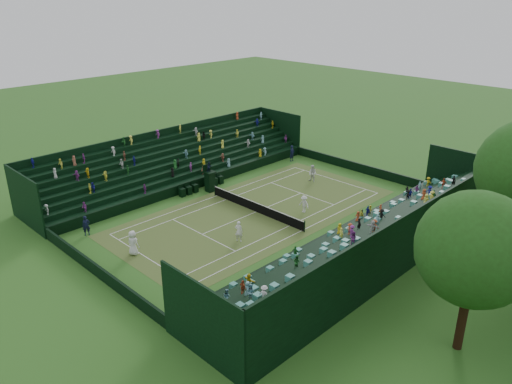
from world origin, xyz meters
TOP-DOWN VIEW (x-y plane):
  - ground at (0.00, 0.00)m, footprint 160.00×160.00m
  - court_surface at (0.00, 0.00)m, footprint 12.97×26.77m
  - perimeter_wall_north at (0.00, 15.88)m, footprint 17.17×0.20m
  - perimeter_wall_south at (0.00, -15.88)m, footprint 17.17×0.20m
  - perimeter_wall_east at (8.48, 0.00)m, footprint 0.20×31.77m
  - perimeter_wall_west at (-8.48, 0.00)m, footprint 0.20×31.77m
  - north_grandstand at (12.66, 0.00)m, footprint 6.60×32.00m
  - south_grandstand at (-12.66, 0.00)m, footprint 6.60×32.00m
  - tennis_net at (0.00, 0.00)m, footprint 11.67×0.10m
  - umpire_chair at (-6.93, 0.33)m, footprint 1.00×1.00m
  - courtside_chairs at (-7.82, -0.02)m, footprint 0.55×5.52m
  - player_near_west at (-1.11, -12.29)m, footprint 1.15×0.94m
  - player_near_east at (3.06, -5.04)m, footprint 0.79×0.68m
  - player_far_west at (-1.28, 9.80)m, footprint 0.94×0.76m
  - player_far_east at (3.13, 3.08)m, footprint 1.08×0.65m
  - line_judge_north at (-7.35, 13.45)m, footprint 0.51×0.73m
  - line_judge_south at (-6.74, -13.24)m, footprint 0.62×0.74m

SIDE VIEW (x-z plane):
  - ground at x=0.00m, z-range 0.00..0.00m
  - court_surface at x=0.00m, z-range 0.00..0.01m
  - courtside_chairs at x=-7.82m, z-range -0.15..1.05m
  - perimeter_wall_north at x=0.00m, z-range 0.00..1.00m
  - perimeter_wall_south at x=0.00m, z-range 0.00..1.00m
  - perimeter_wall_east at x=8.48m, z-range 0.00..1.00m
  - perimeter_wall_west at x=-8.48m, z-range 0.00..1.00m
  - tennis_net at x=0.00m, z-range 0.00..1.06m
  - player_far_east at x=3.13m, z-range 0.00..1.64m
  - line_judge_south at x=-6.74m, z-range 0.00..1.72m
  - player_near_east at x=3.06m, z-range 0.00..1.81m
  - player_far_west at x=-1.28m, z-range 0.00..1.84m
  - line_judge_north at x=-7.35m, z-range 0.00..1.92m
  - player_near_west at x=-1.11m, z-range 0.00..2.02m
  - umpire_chair at x=-6.93m, z-range -0.23..2.92m
  - north_grandstand at x=12.66m, z-range -0.90..4.00m
  - south_grandstand at x=-12.66m, z-range -0.90..4.00m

